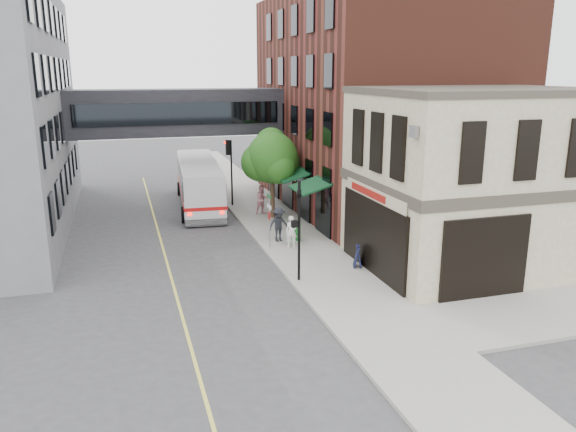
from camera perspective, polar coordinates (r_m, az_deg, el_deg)
ground at (r=23.35m, az=1.69°, el=-8.62°), size 120.00×120.00×0.00m
sidewalk_main at (r=36.62m, az=-2.29°, el=0.14°), size 4.00×60.00×0.15m
corner_building at (r=27.84m, az=18.23°, el=3.53°), size 10.19×8.12×8.45m
brick_building at (r=39.21m, az=8.80°, el=11.18°), size 13.76×18.00×14.00m
skyway_bridge at (r=38.63m, az=-11.24°, el=10.30°), size 14.00×3.18×3.00m
traffic_signal_near at (r=24.29m, az=1.07°, el=-0.24°), size 0.44×0.22×4.60m
traffic_signal_far at (r=38.46m, az=-5.99°, el=5.74°), size 0.53×0.28×4.50m
street_sign_pole at (r=29.20m, az=-1.91°, el=0.17°), size 0.08×0.75×3.00m
street_tree at (r=35.16m, az=-1.72°, el=5.93°), size 3.80×3.20×5.60m
lane_marking at (r=31.76m, az=-12.75°, el=-2.62°), size 0.12×40.00×0.01m
bus at (r=39.38m, az=-9.03°, el=3.50°), size 3.51×11.80×3.13m
pedestrian_a at (r=29.47m, az=0.36°, el=-1.60°), size 0.69×0.54×1.67m
pedestrian_b at (r=36.34m, az=-2.62°, el=1.68°), size 1.09×0.95×1.90m
pedestrian_c at (r=30.44m, az=-0.94°, el=-0.85°), size 1.33×0.91×1.90m
newspaper_box at (r=30.75m, az=0.81°, el=-1.65°), size 0.51×0.47×0.91m
sandwich_board at (r=26.83m, az=7.09°, el=-4.06°), size 0.56×0.68×1.04m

